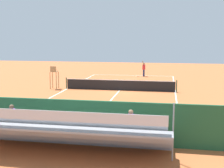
# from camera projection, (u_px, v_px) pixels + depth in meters

# --- Properties ---
(ground_plane) EXTENTS (60.00, 60.00, 0.00)m
(ground_plane) POSITION_uv_depth(u_px,v_px,m) (120.00, 90.00, 28.02)
(ground_plane) COLOR #BC6033
(court_line_markings) EXTENTS (10.10, 22.20, 0.01)m
(court_line_markings) POSITION_uv_depth(u_px,v_px,m) (120.00, 90.00, 28.05)
(court_line_markings) COLOR white
(court_line_markings) RESTS_ON ground
(tennis_net) EXTENTS (10.30, 0.10, 1.07)m
(tennis_net) POSITION_uv_depth(u_px,v_px,m) (120.00, 85.00, 27.94)
(tennis_net) COLOR black
(tennis_net) RESTS_ON ground
(backdrop_wall) EXTENTS (18.00, 0.16, 2.00)m
(backdrop_wall) POSITION_uv_depth(u_px,v_px,m) (74.00, 121.00, 14.25)
(backdrop_wall) COLOR #235633
(backdrop_wall) RESTS_ON ground
(bleacher_stand) EXTENTS (9.06, 2.40, 2.48)m
(bleacher_stand) POSITION_uv_depth(u_px,v_px,m) (63.00, 131.00, 12.97)
(bleacher_stand) COLOR gray
(bleacher_stand) RESTS_ON ground
(umpire_chair) EXTENTS (0.67, 0.67, 2.14)m
(umpire_chair) POSITION_uv_depth(u_px,v_px,m) (54.00, 75.00, 28.63)
(umpire_chair) COLOR #A88456
(umpire_chair) RESTS_ON ground
(courtside_bench) EXTENTS (1.80, 0.40, 0.93)m
(courtside_bench) POSITION_uv_depth(u_px,v_px,m) (118.00, 128.00, 14.68)
(courtside_bench) COLOR #33383D
(courtside_bench) RESTS_ON ground
(equipment_bag) EXTENTS (0.90, 0.36, 0.36)m
(equipment_bag) POSITION_uv_depth(u_px,v_px,m) (81.00, 134.00, 14.93)
(equipment_bag) COLOR #B22D2D
(equipment_bag) RESTS_ON ground
(tennis_player) EXTENTS (0.46, 0.56, 1.93)m
(tennis_player) POSITION_uv_depth(u_px,v_px,m) (144.00, 68.00, 37.61)
(tennis_player) COLOR navy
(tennis_player) RESTS_ON ground
(tennis_racket) EXTENTS (0.59, 0.39, 0.03)m
(tennis_racket) POSITION_uv_depth(u_px,v_px,m) (136.00, 76.00, 37.62)
(tennis_racket) COLOR black
(tennis_racket) RESTS_ON ground
(tennis_ball_near) EXTENTS (0.07, 0.07, 0.07)m
(tennis_ball_near) POSITION_uv_depth(u_px,v_px,m) (138.00, 79.00, 35.47)
(tennis_ball_near) COLOR #CCDB33
(tennis_ball_near) RESTS_ON ground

